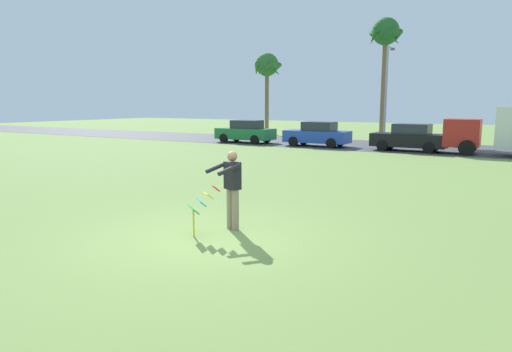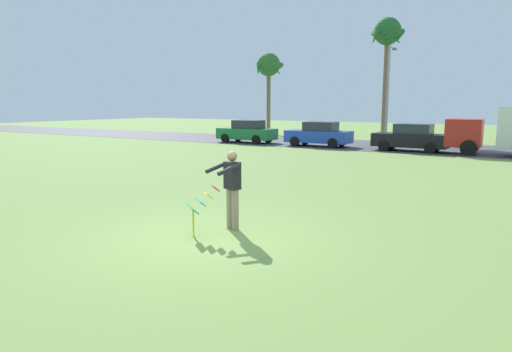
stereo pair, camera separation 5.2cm
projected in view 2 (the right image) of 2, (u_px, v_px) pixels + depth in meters
ground_plane at (208, 238)px, 9.26m from camera, size 120.00×120.00×0.00m
road_strip at (424, 148)px, 28.23m from camera, size 120.00×8.00×0.01m
person_kite_flyer at (232, 187)px, 9.77m from camera, size 0.69×0.76×1.73m
kite_held at (201, 204)px, 9.33m from camera, size 0.68×0.72×1.05m
parked_car_green at (247, 132)px, 31.98m from camera, size 4.22×1.87×1.60m
parked_car_blue at (319, 135)px, 29.18m from camera, size 4.22×1.87×1.60m
parked_car_black at (411, 138)px, 26.22m from camera, size 4.26×1.94×1.60m
palm_tree_left_near at (269, 68)px, 40.89m from camera, size 2.58×2.71×7.33m
palm_tree_right_near at (387, 37)px, 34.74m from camera, size 2.58×2.71×9.34m
streetlight_pole at (389, 87)px, 33.48m from camera, size 0.24×1.65×7.00m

